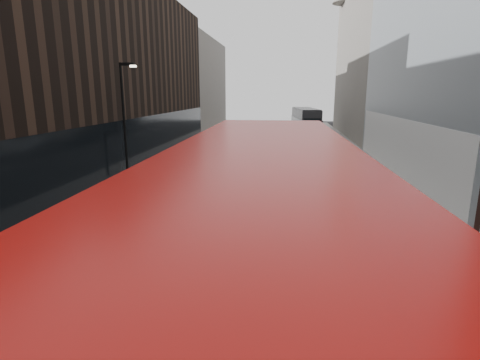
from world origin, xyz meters
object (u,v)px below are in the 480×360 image
(car_c, at_px, (287,141))
(grey_bus, at_px, (305,120))
(car_a, at_px, (324,190))
(car_b, at_px, (289,151))
(red_bus, at_px, (261,303))
(street_lamp, at_px, (125,112))

(car_c, bearing_deg, grey_bus, 72.94)
(grey_bus, xyz_separation_m, car_a, (-0.54, -32.14, -1.10))
(grey_bus, height_order, car_b, grey_bus)
(grey_bus, distance_m, car_c, 13.39)
(red_bus, distance_m, car_c, 32.58)
(red_bus, relative_size, car_b, 2.46)
(street_lamp, height_order, car_c, street_lamp)
(car_b, bearing_deg, car_c, 87.89)
(grey_bus, bearing_deg, car_c, -106.10)
(red_bus, relative_size, car_c, 2.33)
(street_lamp, xyz_separation_m, car_c, (10.08, 14.59, -3.46))
(car_a, bearing_deg, car_b, 97.21)
(red_bus, height_order, grey_bus, red_bus)
(street_lamp, height_order, red_bus, street_lamp)
(car_a, xyz_separation_m, car_b, (-1.61, 12.42, 0.05))
(car_c, bearing_deg, car_a, -91.45)
(car_a, relative_size, car_c, 0.85)
(car_a, bearing_deg, street_lamp, 159.45)
(car_a, height_order, car_c, same)
(street_lamp, relative_size, red_bus, 0.60)
(red_bus, distance_m, car_b, 26.00)
(red_bus, xyz_separation_m, car_c, (0.35, 32.52, -1.86))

